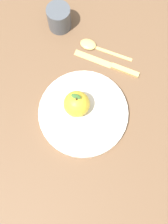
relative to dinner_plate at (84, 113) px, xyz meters
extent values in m
plane|color=brown|center=(0.02, 0.00, -0.01)|extent=(2.40, 2.40, 0.00)
cylinder|color=silver|center=(0.00, 0.00, 0.00)|extent=(0.24, 0.24, 0.02)
torus|color=silver|center=(0.00, 0.00, 0.00)|extent=(0.24, 0.24, 0.01)
sphere|color=gold|center=(0.01, 0.02, 0.04)|extent=(0.07, 0.07, 0.07)
cylinder|color=#4C3319|center=(0.01, 0.02, 0.08)|extent=(0.00, 0.00, 0.02)
ellipsoid|color=#386628|center=(0.02, 0.02, 0.09)|extent=(0.02, 0.03, 0.01)
cylinder|color=#4C5156|center=(0.28, 0.02, 0.03)|extent=(0.07, 0.07, 0.08)
torus|color=#4C5156|center=(0.28, 0.02, 0.06)|extent=(0.07, 0.07, 0.01)
cylinder|color=#35393C|center=(0.28, 0.02, 0.06)|extent=(0.05, 0.05, 0.01)
cube|color=#D8B766|center=(0.16, -0.05, -0.01)|extent=(0.08, 0.11, 0.00)
cube|color=#D8B766|center=(0.11, -0.14, -0.01)|extent=(0.06, 0.08, 0.01)
ellipsoid|color=#D8B766|center=(0.20, -0.05, -0.01)|extent=(0.05, 0.06, 0.01)
cube|color=#D8B766|center=(0.16, -0.12, -0.01)|extent=(0.07, 0.10, 0.01)
camera|label=1|loc=(-0.20, 0.03, 0.73)|focal=44.90mm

